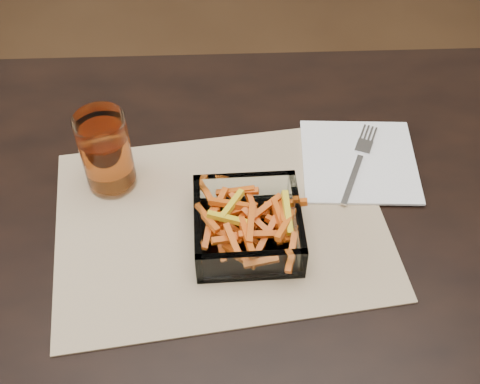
% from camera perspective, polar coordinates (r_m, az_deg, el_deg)
% --- Properties ---
extents(dining_table, '(1.60, 0.90, 0.75)m').
position_cam_1_polar(dining_table, '(0.88, 7.57, -9.57)').
color(dining_table, black).
rests_on(dining_table, ground).
extents(placemat, '(0.49, 0.38, 0.00)m').
position_cam_1_polar(placemat, '(0.83, -1.83, -2.88)').
color(placemat, tan).
rests_on(placemat, dining_table).
extents(glass_bowl, '(0.14, 0.14, 0.05)m').
position_cam_1_polar(glass_bowl, '(0.80, 0.72, -3.37)').
color(glass_bowl, white).
rests_on(glass_bowl, placemat).
extents(tumbler, '(0.07, 0.07, 0.12)m').
position_cam_1_polar(tumbler, '(0.86, -12.54, 3.50)').
color(tumbler, white).
rests_on(tumbler, placemat).
extents(napkin, '(0.18, 0.18, 0.00)m').
position_cam_1_polar(napkin, '(0.92, 11.22, 2.92)').
color(napkin, white).
rests_on(napkin, placemat).
extents(fork, '(0.08, 0.16, 0.00)m').
position_cam_1_polar(fork, '(0.92, 11.22, 2.97)').
color(fork, silver).
rests_on(fork, napkin).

